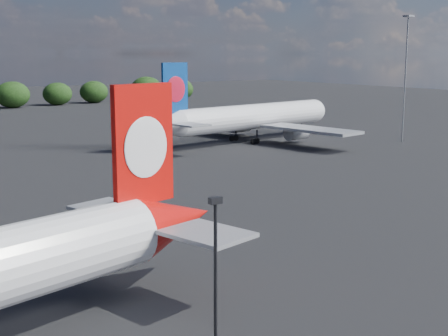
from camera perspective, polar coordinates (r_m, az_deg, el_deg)
china_southern_airliner at (r=124.50m, az=2.15°, el=4.60°), size 48.63×46.41×15.89m
apron_lamp_post at (r=27.50m, az=-0.77°, el=-13.13°), size 0.55×0.30×11.54m
floodlight_mast_near at (r=128.84m, az=16.31°, el=9.26°), size 1.60×1.60×24.77m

